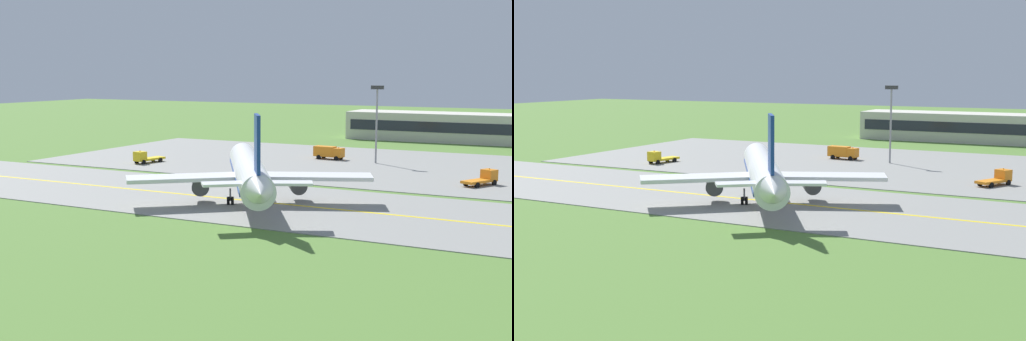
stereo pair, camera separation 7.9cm
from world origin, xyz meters
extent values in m
plane|color=#517A33|center=(0.00, 0.00, 0.00)|extent=(500.00, 500.00, 0.00)
cube|color=gray|center=(0.00, 0.00, 0.05)|extent=(240.00, 28.00, 0.10)
cube|color=gray|center=(10.00, 42.00, 0.05)|extent=(140.00, 52.00, 0.10)
cube|color=yellow|center=(0.00, 0.00, 0.11)|extent=(220.00, 0.60, 0.01)
cylinder|color=white|center=(-2.52, -0.24, 4.20)|extent=(21.27, 31.03, 4.00)
cone|color=white|center=(-12.08, 15.24, 4.20)|extent=(4.60, 4.21, 3.80)
cone|color=white|center=(7.15, -15.90, 4.60)|extent=(4.57, 4.51, 3.40)
cube|color=navy|center=(-2.52, -0.24, 3.70)|extent=(19.91, 28.76, 0.36)
cube|color=#1E232D|center=(-10.92, 13.37, 4.90)|extent=(3.84, 3.32, 0.70)
cube|color=white|center=(-8.59, -6.58, 3.70)|extent=(14.61, 13.27, 0.50)
cylinder|color=#47474C|center=(-7.94, -3.83, 2.30)|extent=(3.74, 4.10, 2.30)
cylinder|color=black|center=(-8.78, -2.47, 2.30)|extent=(1.92, 1.32, 2.10)
cube|color=white|center=(5.87, 2.35, 3.70)|extent=(15.66, 10.42, 0.50)
cylinder|color=#47474C|center=(3.12, 3.00, 2.30)|extent=(3.74, 4.10, 2.30)
cylinder|color=black|center=(2.28, 4.36, 2.30)|extent=(1.92, 1.32, 2.10)
cube|color=navy|center=(5.37, -13.01, 9.45)|extent=(2.65, 3.95, 6.50)
cube|color=white|center=(2.75, -14.86, 5.00)|extent=(6.22, 5.57, 0.30)
cube|color=white|center=(8.19, -11.49, 5.00)|extent=(6.45, 4.76, 0.30)
cylinder|color=slate|center=(-9.35, 10.82, 1.38)|extent=(0.24, 0.24, 1.65)
cylinder|color=black|center=(-9.35, 10.82, 0.55)|extent=(0.88, 1.12, 1.10)
cylinder|color=slate|center=(-3.68, -3.31, 1.38)|extent=(0.24, 0.24, 1.65)
cylinder|color=black|center=(-3.91, -3.46, 0.55)|extent=(0.88, 1.12, 1.10)
cylinder|color=black|center=(-3.44, -3.17, 0.55)|extent=(0.88, 1.12, 1.10)
cylinder|color=slate|center=(0.75, -0.58, 1.38)|extent=(0.24, 0.24, 1.65)
cylinder|color=black|center=(0.51, -0.72, 0.55)|extent=(0.88, 1.12, 1.10)
cylinder|color=black|center=(0.98, -0.43, 0.55)|extent=(0.88, 1.12, 1.10)
cube|color=orange|center=(23.72, 29.21, 1.50)|extent=(2.61, 2.52, 1.80)
cube|color=#1E232D|center=(24.07, 29.88, 1.81)|extent=(1.69, 0.96, 0.81)
cube|color=orange|center=(22.23, 26.37, 0.80)|extent=(3.99, 5.05, 0.40)
cylinder|color=orange|center=(23.72, 29.21, 2.50)|extent=(0.20, 0.20, 0.18)
cylinder|color=black|center=(22.83, 29.67, 0.45)|extent=(0.68, 0.94, 0.90)
cylinder|color=black|center=(24.60, 28.74, 0.45)|extent=(0.68, 0.94, 0.90)
cylinder|color=black|center=(20.88, 26.04, 0.45)|extent=(0.68, 0.94, 0.90)
cylinder|color=black|center=(22.74, 25.07, 0.45)|extent=(0.68, 0.94, 0.90)
cube|color=yellow|center=(-38.38, 23.25, 1.50)|extent=(2.34, 2.18, 1.80)
cube|color=#1E232D|center=(-38.54, 22.51, 1.81)|extent=(1.82, 0.51, 0.81)
cube|color=yellow|center=(-37.70, 26.38, 0.80)|extent=(3.03, 4.94, 0.40)
cylinder|color=orange|center=(-38.38, 23.25, 2.50)|extent=(0.20, 0.20, 0.18)
cylinder|color=black|center=(-37.40, 23.04, 0.45)|extent=(0.48, 0.94, 0.90)
cylinder|color=black|center=(-39.35, 23.47, 0.45)|extent=(0.48, 0.94, 0.90)
cylinder|color=black|center=(-36.47, 27.06, 0.45)|extent=(0.48, 0.94, 0.90)
cylinder|color=black|center=(-38.53, 27.50, 0.45)|extent=(0.48, 0.94, 0.90)
cube|color=orange|center=(-7.38, 45.98, 1.50)|extent=(1.99, 2.17, 1.80)
cube|color=#1E232D|center=(-6.62, 45.90, 1.81)|extent=(0.30, 1.84, 0.81)
cube|color=orange|center=(-10.37, 46.27, 1.60)|extent=(4.39, 2.50, 2.00)
cylinder|color=orange|center=(-7.38, 45.98, 2.50)|extent=(0.20, 0.20, 0.18)
cylinder|color=black|center=(-7.28, 46.97, 0.45)|extent=(0.93, 0.39, 0.90)
cylinder|color=black|center=(-7.48, 44.98, 0.45)|extent=(0.93, 0.39, 0.90)
cylinder|color=black|center=(-11.10, 47.40, 0.45)|extent=(0.93, 0.39, 0.90)
cylinder|color=black|center=(-11.30, 45.31, 0.45)|extent=(0.93, 0.39, 0.90)
cube|color=beige|center=(11.46, 93.25, 3.51)|extent=(65.26, 12.29, 7.02)
cube|color=#1E232D|center=(11.46, 87.06, 3.86)|extent=(62.65, 0.10, 2.53)
cylinder|color=gray|center=(0.61, 44.64, 7.00)|extent=(0.36, 0.36, 14.00)
cube|color=#333333|center=(0.61, 44.64, 14.35)|extent=(2.40, 0.50, 0.70)
camera|label=1|loc=(40.75, -80.89, 17.57)|focal=48.59mm
camera|label=2|loc=(40.82, -80.86, 17.57)|focal=48.59mm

